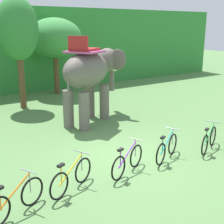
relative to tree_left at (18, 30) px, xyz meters
The scene contains 9 objects.
ground_plane 9.12m from the tree_left, 85.85° to the right, with size 80.00×80.00×0.00m, color #567F47.
tree_left is the anchor object (origin of this frame).
tree_far_right 3.74m from the tree_left, 36.90° to the left, with size 3.33×3.33×4.66m.
elephant 4.75m from the tree_left, 66.71° to the right, with size 4.08×3.18×3.78m.
bike_orange 10.53m from the tree_left, 109.96° to the right, with size 1.58×0.79×0.92m.
bike_yellow 9.88m from the tree_left, 101.44° to the right, with size 1.57×0.81×0.92m.
bike_purple 9.77m from the tree_left, 90.25° to the right, with size 1.60×0.76×0.92m.
bike_teal 9.84m from the tree_left, 79.99° to the right, with size 1.59×0.79×0.92m.
bike_green 10.51m from the tree_left, 70.33° to the right, with size 1.59×0.78×0.92m.
Camera 1 is at (-5.64, -7.36, 4.16)m, focal length 49.10 mm.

